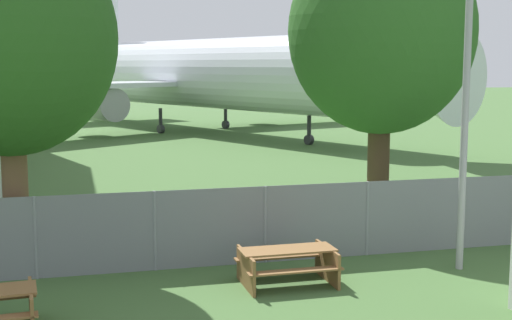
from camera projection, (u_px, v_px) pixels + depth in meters
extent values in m
cylinder|color=gray|center=(36.00, 238.00, 15.22)|extent=(0.07, 0.07, 1.80)
cylinder|color=gray|center=(155.00, 231.00, 15.85)|extent=(0.07, 0.07, 1.80)
cylinder|color=gray|center=(265.00, 224.00, 16.49)|extent=(0.07, 0.07, 1.80)
cylinder|color=gray|center=(367.00, 219.00, 17.12)|extent=(0.07, 0.07, 1.80)
cylinder|color=gray|center=(462.00, 213.00, 17.75)|extent=(0.07, 0.07, 1.80)
cube|color=slate|center=(265.00, 224.00, 16.49)|extent=(56.00, 0.01, 1.80)
cylinder|color=silver|center=(207.00, 73.00, 47.79)|extent=(17.29, 29.12, 4.59)
cone|color=silver|center=(419.00, 77.00, 34.69)|extent=(6.14, 6.14, 4.59)
cone|color=silver|center=(83.00, 71.00, 61.31)|extent=(6.23, 6.97, 4.13)
cube|color=silver|center=(290.00, 81.00, 54.85)|extent=(14.20, 8.18, 0.30)
cylinder|color=#939399|center=(267.00, 97.00, 54.01)|extent=(3.66, 4.62, 2.07)
cube|color=silver|center=(72.00, 86.00, 43.18)|extent=(13.61, 11.06, 0.30)
cylinder|color=#939399|center=(99.00, 104.00, 44.96)|extent=(3.66, 4.62, 2.07)
cube|color=silver|center=(103.00, 0.00, 57.52)|extent=(2.02, 3.82, 6.89)
cube|color=silver|center=(107.00, 66.00, 58.05)|extent=(10.70, 7.72, 0.20)
cylinder|color=#2D2D33|center=(309.00, 130.00, 40.82)|extent=(0.24, 0.24, 1.67)
cylinder|color=#2D2D33|center=(309.00, 140.00, 40.89)|extent=(0.51, 0.63, 0.56)
cylinder|color=#2D2D33|center=(226.00, 117.00, 51.11)|extent=(0.24, 0.24, 1.67)
cylinder|color=#2D2D33|center=(226.00, 125.00, 51.19)|extent=(0.51, 0.63, 0.56)
cylinder|color=#2D2D33|center=(161.00, 121.00, 47.57)|extent=(0.24, 0.24, 1.67)
cylinder|color=#2D2D33|center=(161.00, 129.00, 47.64)|extent=(0.51, 0.63, 0.56)
cube|color=brown|center=(31.00, 308.00, 12.40)|extent=(0.17, 1.40, 0.74)
cube|color=brown|center=(287.00, 250.00, 14.87)|extent=(2.00, 0.77, 0.04)
cube|color=brown|center=(280.00, 257.00, 15.45)|extent=(1.99, 0.29, 0.04)
cube|color=brown|center=(296.00, 271.00, 14.37)|extent=(1.99, 0.29, 0.04)
cube|color=brown|center=(327.00, 264.00, 15.15)|extent=(0.07, 1.40, 0.74)
cube|color=brown|center=(246.00, 270.00, 14.69)|extent=(0.07, 1.40, 0.74)
cylinder|color=#4C3823|center=(378.00, 164.00, 21.31)|extent=(0.66, 0.66, 3.21)
ellipsoid|color=#2D6023|center=(381.00, 31.00, 20.78)|extent=(5.46, 5.46, 6.01)
cylinder|color=brown|center=(16.00, 201.00, 15.71)|extent=(0.56, 0.56, 3.18)
ellipsoid|color=#28561E|center=(8.00, 38.00, 15.24)|extent=(4.64, 4.64, 5.11)
cylinder|color=#99999E|center=(465.00, 110.00, 15.61)|extent=(0.16, 0.16, 7.19)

